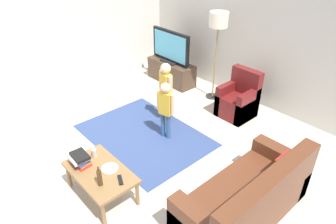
# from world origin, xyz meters

# --- Properties ---
(ground) EXTENTS (7.80, 7.80, 0.00)m
(ground) POSITION_xyz_m (0.00, 0.00, 0.00)
(ground) COLOR beige
(wall_back) EXTENTS (6.00, 0.12, 2.70)m
(wall_back) POSITION_xyz_m (0.00, 3.00, 1.35)
(wall_back) COLOR silver
(wall_back) RESTS_ON ground
(wall_left) EXTENTS (0.12, 6.00, 2.70)m
(wall_left) POSITION_xyz_m (-3.00, 0.00, 1.35)
(wall_left) COLOR silver
(wall_left) RESTS_ON ground
(area_rug) EXTENTS (2.20, 1.60, 0.01)m
(area_rug) POSITION_xyz_m (-0.49, 0.48, 0.00)
(area_rug) COLOR #33477A
(area_rug) RESTS_ON ground
(tv_stand) EXTENTS (1.20, 0.44, 0.50)m
(tv_stand) POSITION_xyz_m (-1.79, 2.30, 0.24)
(tv_stand) COLOR #4C3828
(tv_stand) RESTS_ON ground
(tv) EXTENTS (1.10, 0.28, 0.71)m
(tv) POSITION_xyz_m (-1.79, 2.28, 0.85)
(tv) COLOR black
(tv) RESTS_ON tv_stand
(couch) EXTENTS (0.80, 1.80, 0.86)m
(couch) POSITION_xyz_m (1.75, 0.35, 0.29)
(couch) COLOR brown
(couch) RESTS_ON ground
(armchair) EXTENTS (0.60, 0.60, 0.90)m
(armchair) POSITION_xyz_m (0.16, 2.26, 0.30)
(armchair) COLOR maroon
(armchair) RESTS_ON ground
(floor_lamp) EXTENTS (0.36, 0.36, 1.78)m
(floor_lamp) POSITION_xyz_m (-0.64, 2.45, 1.54)
(floor_lamp) COLOR #262626
(floor_lamp) RESTS_ON ground
(child_near_tv) EXTENTS (0.38, 0.18, 1.14)m
(child_near_tv) POSITION_xyz_m (-0.60, 1.09, 0.69)
(child_near_tv) COLOR orange
(child_near_tv) RESTS_ON ground
(child_center) EXTENTS (0.34, 0.17, 1.02)m
(child_center) POSITION_xyz_m (-0.21, 0.74, 0.62)
(child_center) COLOR #33598C
(child_center) RESTS_ON ground
(coffee_table) EXTENTS (1.00, 0.60, 0.42)m
(coffee_table) POSITION_xyz_m (0.22, -0.78, 0.37)
(coffee_table) COLOR olive
(coffee_table) RESTS_ON ground
(book_stack) EXTENTS (0.30, 0.23, 0.17)m
(book_stack) POSITION_xyz_m (-0.05, -0.90, 0.51)
(book_stack) COLOR red
(book_stack) RESTS_ON coffee_table
(bottle) EXTENTS (0.06, 0.06, 0.28)m
(bottle) POSITION_xyz_m (0.44, -0.90, 0.54)
(bottle) COLOR #4C3319
(bottle) RESTS_ON coffee_table
(tv_remote) EXTENTS (0.17, 0.11, 0.02)m
(tv_remote) POSITION_xyz_m (0.54, -0.68, 0.43)
(tv_remote) COLOR black
(tv_remote) RESTS_ON coffee_table
(soda_can) EXTENTS (0.07, 0.07, 0.12)m
(soda_can) POSITION_xyz_m (-0.08, -0.68, 0.48)
(soda_can) COLOR silver
(soda_can) RESTS_ON coffee_table
(plate) EXTENTS (0.22, 0.22, 0.02)m
(plate) POSITION_xyz_m (0.28, -0.66, 0.43)
(plate) COLOR white
(plate) RESTS_ON coffee_table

